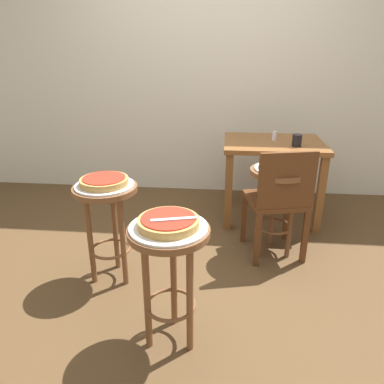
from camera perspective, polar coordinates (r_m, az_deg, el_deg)
The scene contains 16 objects.
ground_plane at distance 2.67m, azimuth 0.60°, elevation -12.12°, with size 6.00×6.00×0.00m, color brown.
back_wall at distance 3.86m, azimuth 2.93°, elevation 21.92°, with size 6.00×0.10×3.00m, color silver.
stool_foreground at distance 1.85m, azimuth -3.57°, elevation -10.40°, with size 0.41×0.41×0.68m.
serving_plate_foreground at distance 1.76m, azimuth -3.70°, elevation -5.55°, with size 0.38×0.38×0.01m, color white.
pizza_foreground at distance 1.75m, azimuth -3.73°, elevation -4.72°, with size 0.30×0.30×0.05m.
stool_middle at distance 2.41m, azimuth -13.19°, elevation -2.88°, with size 0.41×0.41×0.68m.
serving_plate_middle at distance 2.35m, azimuth -13.56°, elevation 1.03°, with size 0.37×0.37×0.01m, color silver.
pizza_middle at distance 2.34m, azimuth -13.62°, elevation 1.68°, with size 0.30×0.30×0.05m.
stool_leftside at distance 2.73m, azimuth 13.14°, elevation 0.07°, with size 0.41×0.41×0.68m.
serving_plate_leftside at distance 2.67m, azimuth 13.46°, elevation 3.58°, with size 0.35×0.35×0.01m, color silver.
pizza_leftside at distance 2.66m, azimuth 13.52°, elevation 4.16°, with size 0.27×0.27×0.05m.
dining_table at distance 3.32m, azimuth 12.54°, elevation 5.61°, with size 0.86×0.67×0.72m.
cup_near_edge at distance 3.15m, azimuth 16.14°, elevation 7.80°, with size 0.08×0.08×0.10m, color black.
condiment_shaker at distance 3.31m, azimuth 12.81°, elevation 8.59°, with size 0.04×0.04×0.08m, color white.
wooden_chair at distance 2.70m, azimuth 13.47°, elevation -1.12°, with size 0.48×0.48×0.85m.
pizza_server_knife at distance 1.71m, azimuth -2.86°, elevation -4.27°, with size 0.22×0.02×0.01m, color silver.
Camera 1 is at (0.18, -2.21, 1.49)m, focal length 33.98 mm.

